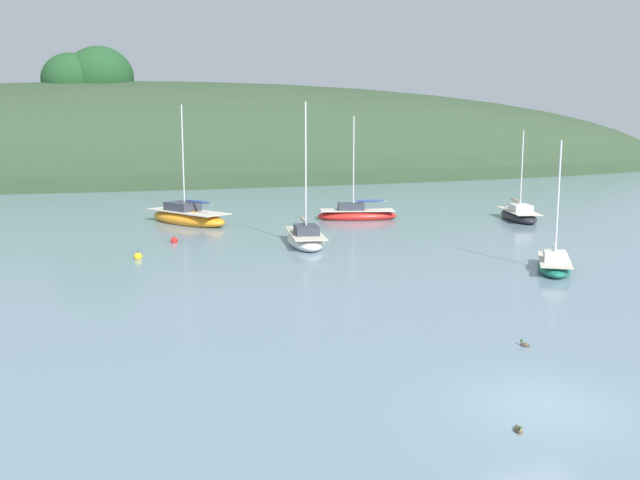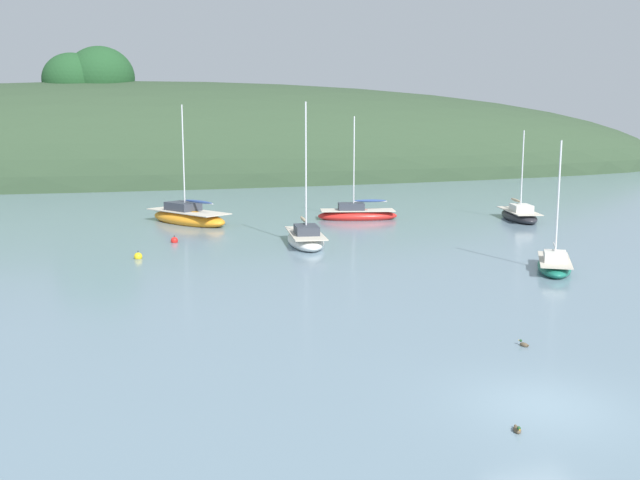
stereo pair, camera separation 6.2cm
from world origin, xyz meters
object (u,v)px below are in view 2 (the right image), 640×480
Objects in this scene: sailboat_grey_yawl at (306,239)px; mooring_buoy_channel at (174,241)px; duck_lead at (517,430)px; sailboat_black_sloop at (188,217)px; sailboat_yellow_far at (554,265)px; sailboat_orange_cutter at (519,215)px; sailboat_blue_center at (357,214)px; mooring_buoy_inner at (138,256)px; duck_straggler at (524,345)px.

sailboat_grey_yawl reaches higher than mooring_buoy_channel.
mooring_buoy_channel is 30.18m from duck_lead.
sailboat_black_sloop is 1.32× the size of sailboat_yellow_far.
duck_lead is (-20.50, -32.28, -0.31)m from sailboat_orange_cutter.
sailboat_blue_center is (-2.96, 20.39, 0.06)m from sailboat_yellow_far.
sailboat_black_sloop is 16.12× the size of mooring_buoy_inner.
sailboat_black_sloop is 8.31m from mooring_buoy_channel.
sailboat_black_sloop is at bearing 116.43° from sailboat_grey_yawl.
duck_straggler is at bearing -85.80° from sailboat_grey_yawl.
sailboat_yellow_far is (15.31, -22.07, -0.13)m from sailboat_black_sloop.
duck_straggler is at bearing 55.99° from duck_lead.
duck_lead is (5.07, -29.75, -0.07)m from mooring_buoy_channel.
mooring_buoy_inner is 1.28× the size of duck_straggler.
sailboat_yellow_far is 12.18× the size of mooring_buoy_channel.
sailboat_black_sloop is at bearing 102.51° from duck_straggler.
mooring_buoy_inner is 22.42m from duck_straggler.
mooring_buoy_channel is at bearing 99.68° from duck_lead.
mooring_buoy_channel and mooring_buoy_inner have the same top height.
sailboat_grey_yawl is at bearing -162.63° from sailboat_orange_cutter.
sailboat_blue_center reaches higher than mooring_buoy_channel.
sailboat_grey_yawl is 20.64× the size of duck_lead.
sailboat_black_sloop is at bearing 124.76° from sailboat_yellow_far.
sailboat_black_sloop is 20.82× the size of duck_lead.
sailboat_orange_cutter is 18.52m from sailboat_yellow_far.
sailboat_yellow_far is (9.71, -10.80, -0.07)m from sailboat_grey_yawl.
sailboat_orange_cutter is 31.33m from duck_straggler.
sailboat_grey_yawl is 19.03m from sailboat_orange_cutter.
sailboat_black_sloop is 13.47m from mooring_buoy_inner.
sailboat_blue_center is (12.35, -1.68, -0.07)m from sailboat_black_sloop.
sailboat_blue_center reaches higher than sailboat_orange_cutter.
sailboat_orange_cutter is 16.34× the size of duck_lead.
sailboat_black_sloop is 1.27× the size of sailboat_orange_cutter.
duck_lead is at bearing -124.01° from duck_straggler.
mooring_buoy_channel is (-17.12, 13.96, -0.19)m from sailboat_yellow_far.
sailboat_blue_center is (-11.41, 3.90, 0.01)m from sailboat_orange_cutter.
sailboat_grey_yawl is at bearing -125.17° from sailboat_blue_center.
sailboat_blue_center reaches higher than duck_straggler.
duck_straggler and duck_lead have the same top height.
sailboat_grey_yawl reaches higher than sailboat_orange_cutter.
duck_straggler is 6.91m from duck_lead.
sailboat_blue_center is at bearing 54.83° from sailboat_grey_yawl.
sailboat_orange_cutter is at bearing 57.58° from duck_lead.
mooring_buoy_inner is (-16.56, -11.11, -0.25)m from sailboat_blue_center.
mooring_buoy_inner reaches higher than duck_lead.
sailboat_yellow_far is 22.09m from mooring_buoy_channel.
sailboat_yellow_far is at bearing 50.90° from duck_straggler.
sailboat_yellow_far reaches higher than mooring_buoy_inner.
sailboat_yellow_far is 15.64× the size of duck_straggler.
duck_straggler is (-5.22, -30.45, -0.32)m from sailboat_blue_center.
duck_straggler is (-8.18, -10.07, -0.26)m from sailboat_yellow_far.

